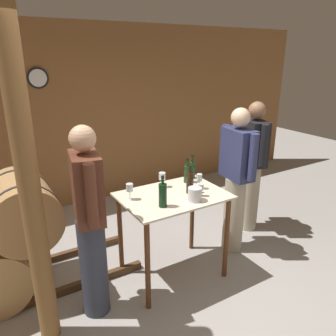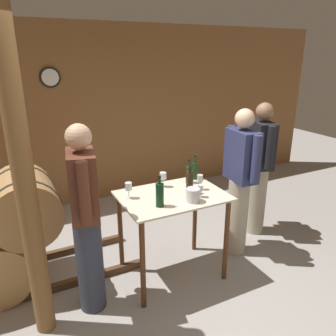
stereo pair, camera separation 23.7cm
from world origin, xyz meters
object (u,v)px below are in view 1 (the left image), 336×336
person_host (236,179)px  person_visitor_with_scarf (252,165)px  wine_bottle_center (187,173)px  wine_glass_near_left (130,188)px  wine_glass_near_right (201,188)px  wine_bottle_far_left (163,195)px  wine_glass_far_side (199,178)px  wine_bottle_right (192,169)px  wine_glass_near_center (162,177)px  wooden_post (29,187)px  person_visitor_bearded (90,221)px  ice_bucket (195,194)px  wine_bottle_left (190,182)px

person_host → person_visitor_with_scarf: size_ratio=1.00×
wine_bottle_center → wine_glass_near_left: wine_bottle_center is taller
wine_glass_near_left → wine_glass_near_right: (0.63, -0.29, -0.03)m
wine_bottle_far_left → wine_glass_far_side: (0.53, 0.17, -0.00)m
wine_bottle_right → wine_glass_near_center: size_ratio=1.76×
wooden_post → person_visitor_bearded: bearing=9.3°
wooden_post → wine_glass_near_center: wooden_post is taller
person_host → person_visitor_bearded: bearing=-175.4°
wooden_post → ice_bucket: 1.46m
wine_glass_near_right → wine_glass_far_side: bearing=59.1°
wine_bottle_center → ice_bucket: bearing=-115.4°
wine_bottle_center → wine_glass_far_side: bearing=-88.4°
wooden_post → wine_bottle_left: size_ratio=9.44×
wine_bottle_far_left → wine_glass_far_side: bearing=17.8°
wine_glass_near_center → person_visitor_with_scarf: (1.39, 0.10, -0.14)m
wine_bottle_center → wine_glass_near_right: 0.38m
wine_glass_near_right → person_visitor_bearded: bearing=175.7°
wine_bottle_far_left → wine_bottle_left: (0.39, 0.13, -0.00)m
wine_bottle_right → wine_glass_near_right: 0.49m
wine_bottle_left → ice_bucket: size_ratio=2.18×
wine_glass_far_side → person_visitor_with_scarf: (1.09, 0.34, -0.14)m
wine_bottle_left → wine_bottle_right: size_ratio=1.03×
wine_bottle_left → wine_glass_near_center: (-0.16, 0.27, 0.00)m
wine_glass_near_center → wine_glass_far_side: size_ratio=0.99×
wine_bottle_right → wine_glass_near_right: (-0.21, -0.45, -0.02)m
person_host → person_visitor_with_scarf: bearing=27.6°
ice_bucket → wine_bottle_right: bearing=57.4°
wine_glass_near_left → person_visitor_bearded: size_ratio=0.09×
wooden_post → person_visitor_bearded: wooden_post is taller
wine_bottle_center → wine_glass_near_center: size_ratio=1.69×
wine_bottle_left → person_host: size_ratio=0.17×
wine_bottle_left → person_host: bearing=8.1°
wine_bottle_center → person_host: (0.58, -0.15, -0.13)m
wooden_post → wine_glass_far_side: wooden_post is taller
wine_glass_near_left → person_visitor_bearded: 0.52m
wine_glass_near_right → ice_bucket: (-0.11, -0.06, -0.02)m
wine_bottle_far_left → wine_bottle_center: bearing=36.0°
wooden_post → ice_bucket: size_ratio=20.60×
wine_bottle_right → wine_glass_near_center: bearing=-173.3°
wine_glass_far_side → person_visitor_with_scarf: 1.15m
wine_glass_far_side → ice_bucket: bearing=-134.0°
ice_bucket → person_host: size_ratio=0.08×
wine_glass_near_center → wine_glass_far_side: bearing=-38.0°
ice_bucket → wine_glass_far_side: bearing=46.0°
wine_bottle_center → wine_glass_near_center: wine_bottle_center is taller
wine_bottle_center → wine_glass_near_right: (-0.09, -0.37, -0.01)m
wooden_post → wine_bottle_far_left: 1.13m
wine_bottle_left → wine_glass_far_side: 0.15m
wooden_post → wine_glass_far_side: (1.62, 0.15, -0.30)m
wine_bottle_far_left → wine_glass_near_right: 0.44m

